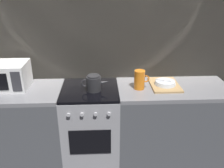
# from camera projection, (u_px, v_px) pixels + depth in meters

# --- Properties ---
(ground_plane) EXTENTS (8.00, 8.00, 0.00)m
(ground_plane) POSITION_uv_depth(u_px,v_px,m) (92.00, 157.00, 2.87)
(ground_plane) COLOR #2D2D33
(back_wall) EXTENTS (3.60, 0.05, 2.40)m
(back_wall) POSITION_uv_depth(u_px,v_px,m) (90.00, 52.00, 2.69)
(back_wall) COLOR #A39989
(back_wall) RESTS_ON ground_plane
(counter_left) EXTENTS (1.20, 0.60, 0.90)m
(counter_left) POSITION_uv_depth(u_px,v_px,m) (10.00, 127.00, 2.65)
(counter_left) COLOR #515459
(counter_left) RESTS_ON ground_plane
(stove_unit) EXTENTS (0.60, 0.63, 0.90)m
(stove_unit) POSITION_uv_depth(u_px,v_px,m) (91.00, 125.00, 2.69)
(stove_unit) COLOR #9E9EA3
(stove_unit) RESTS_ON ground_plane
(counter_right) EXTENTS (1.20, 0.60, 0.90)m
(counter_right) POSITION_uv_depth(u_px,v_px,m) (170.00, 123.00, 2.73)
(counter_right) COLOR #515459
(counter_right) RESTS_ON ground_plane
(microwave) EXTENTS (0.46, 0.35, 0.27)m
(microwave) POSITION_uv_depth(u_px,v_px,m) (5.00, 76.00, 2.49)
(microwave) COLOR white
(microwave) RESTS_ON counter_left
(kettle) EXTENTS (0.28, 0.15, 0.17)m
(kettle) POSITION_uv_depth(u_px,v_px,m) (94.00, 83.00, 2.45)
(kettle) COLOR #262628
(kettle) RESTS_ON stove_unit
(pitcher) EXTENTS (0.16, 0.11, 0.20)m
(pitcher) POSITION_uv_depth(u_px,v_px,m) (140.00, 80.00, 2.48)
(pitcher) COLOR orange
(pitcher) RESTS_ON counter_right
(dish_pile) EXTENTS (0.30, 0.40, 0.07)m
(dish_pile) POSITION_uv_depth(u_px,v_px,m) (165.00, 84.00, 2.57)
(dish_pile) COLOR tan
(dish_pile) RESTS_ON counter_right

